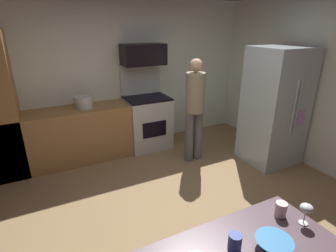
% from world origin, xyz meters
% --- Properties ---
extents(ground_plane, '(5.20, 4.80, 0.02)m').
position_xyz_m(ground_plane, '(0.00, 0.00, -0.01)').
color(ground_plane, olive).
extents(wall_back, '(5.20, 0.12, 2.60)m').
position_xyz_m(wall_back, '(0.00, 2.34, 1.30)').
color(wall_back, silver).
rests_on(wall_back, ground).
extents(wall_right, '(0.12, 4.80, 2.60)m').
position_xyz_m(wall_right, '(2.54, 0.00, 1.30)').
color(wall_right, silver).
rests_on(wall_right, ground).
extents(lower_cabinet_run, '(2.40, 0.60, 0.90)m').
position_xyz_m(lower_cabinet_run, '(-0.90, 1.98, 0.45)').
color(lower_cabinet_run, olive).
rests_on(lower_cabinet_run, ground).
extents(oven_range, '(0.76, 0.65, 1.50)m').
position_xyz_m(oven_range, '(0.41, 1.97, 0.51)').
color(oven_range, '#BABFB5').
rests_on(oven_range, ground).
extents(microwave, '(0.74, 0.38, 0.36)m').
position_xyz_m(microwave, '(0.41, 2.06, 1.68)').
color(microwave, black).
rests_on(microwave, oven_range).
extents(refrigerator, '(0.82, 0.76, 1.86)m').
position_xyz_m(refrigerator, '(2.03, 0.55, 0.93)').
color(refrigerator, '#B2C3C5').
rests_on(refrigerator, ground).
extents(person_cook, '(0.31, 0.30, 1.69)m').
position_xyz_m(person_cook, '(0.89, 1.13, 0.95)').
color(person_cook, '#5B5B5B').
rests_on(person_cook, ground).
extents(mixing_bowl_small, '(0.22, 0.22, 0.07)m').
position_xyz_m(mixing_bowl_small, '(-0.17, -1.46, 0.94)').
color(mixing_bowl_small, teal).
rests_on(mixing_bowl_small, counter_island).
extents(wine_glass_mid, '(0.08, 0.08, 0.16)m').
position_xyz_m(wine_glass_mid, '(0.19, -1.40, 1.02)').
color(wine_glass_mid, silver).
rests_on(wine_glass_mid, counter_island).
extents(mug_coffee, '(0.08, 0.08, 0.11)m').
position_xyz_m(mug_coffee, '(0.10, -1.27, 0.95)').
color(mug_coffee, beige).
rests_on(mug_coffee, counter_island).
extents(mug_tea, '(0.08, 0.08, 0.11)m').
position_xyz_m(mug_tea, '(-0.38, -1.36, 0.95)').
color(mug_tea, '#314694').
rests_on(mug_tea, counter_island).
extents(stock_pot, '(0.29, 0.29, 0.19)m').
position_xyz_m(stock_pot, '(-0.68, 1.98, 0.99)').
color(stock_pot, '#BDC0BD').
rests_on(stock_pot, lower_cabinet_run).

